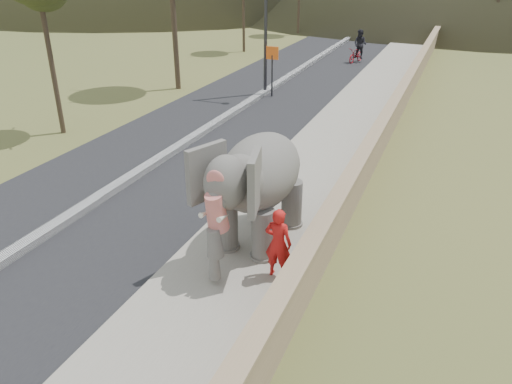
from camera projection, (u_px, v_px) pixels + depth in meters
ground at (256, 246)px, 11.93m from camera, size 160.00×160.00×0.00m
road at (237, 112)px, 21.98m from camera, size 7.00×120.00×0.03m
median at (237, 110)px, 21.94m from camera, size 0.35×120.00×0.22m
walkway at (349, 124)px, 20.25m from camera, size 3.00×120.00×0.15m
parapet at (392, 117)px, 19.48m from camera, size 0.30×120.00×1.10m
signboard at (272, 63)px, 23.66m from camera, size 0.60×0.08×2.40m
elephant_and_man at (261, 187)px, 11.50m from camera, size 2.28×3.79×2.66m
motorcyclist at (358, 50)px, 31.66m from camera, size 1.19×1.83×2.05m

